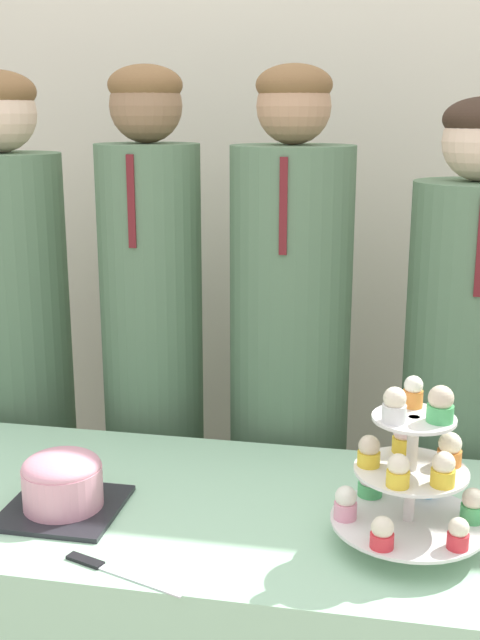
{
  "coord_description": "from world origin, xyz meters",
  "views": [
    {
      "loc": [
        0.38,
        -1.11,
        1.51
      ],
      "look_at": [
        0.1,
        0.35,
        1.12
      ],
      "focal_mm": 45.0,
      "sensor_mm": 36.0,
      "label": 1
    }
  ],
  "objects_px": {
    "round_cake": "(62,482)",
    "cake_knife": "(105,568)",
    "student_1": "(154,390)",
    "student_2": "(289,406)",
    "cupcake_stand": "(411,474)",
    "student_0": "(18,386)",
    "student_3": "(461,431)"
  },
  "relations": [
    {
      "from": "student_0",
      "to": "student_1",
      "type": "distance_m",
      "value": 0.39
    },
    {
      "from": "round_cake",
      "to": "student_2",
      "type": "relative_size",
      "value": 0.14
    },
    {
      "from": "round_cake",
      "to": "cake_knife",
      "type": "relative_size",
      "value": 0.95
    },
    {
      "from": "student_0",
      "to": "student_1",
      "type": "height_order",
      "value": "student_1"
    },
    {
      "from": "round_cake",
      "to": "cake_knife",
      "type": "xyz_separation_m",
      "value": [
        0.15,
        -0.19,
        -0.06
      ]
    },
    {
      "from": "student_0",
      "to": "student_3",
      "type": "xyz_separation_m",
      "value": [
        1.2,
        -0.0,
        -0.04
      ]
    },
    {
      "from": "cake_knife",
      "to": "student_1",
      "type": "xyz_separation_m",
      "value": [
        -0.15,
        0.79,
        0.04
      ]
    },
    {
      "from": "cake_knife",
      "to": "student_3",
      "type": "xyz_separation_m",
      "value": [
        0.65,
        0.79,
        -0.01
      ]
    },
    {
      "from": "round_cake",
      "to": "student_3",
      "type": "height_order",
      "value": "student_3"
    },
    {
      "from": "cake_knife",
      "to": "student_0",
      "type": "xyz_separation_m",
      "value": [
        -0.55,
        0.79,
        0.03
      ]
    },
    {
      "from": "student_1",
      "to": "student_3",
      "type": "distance_m",
      "value": 0.8
    },
    {
      "from": "student_2",
      "to": "student_3",
      "type": "height_order",
      "value": "student_2"
    },
    {
      "from": "student_1",
      "to": "student_2",
      "type": "bearing_deg",
      "value": 0.0
    },
    {
      "from": "student_2",
      "to": "cupcake_stand",
      "type": "bearing_deg",
      "value": -63.69
    },
    {
      "from": "cupcake_stand",
      "to": "student_0",
      "type": "bearing_deg",
      "value": 150.25
    },
    {
      "from": "student_1",
      "to": "cupcake_stand",
      "type": "bearing_deg",
      "value": -42.31
    },
    {
      "from": "cake_knife",
      "to": "student_1",
      "type": "height_order",
      "value": "student_1"
    },
    {
      "from": "round_cake",
      "to": "student_3",
      "type": "relative_size",
      "value": 0.14
    },
    {
      "from": "round_cake",
      "to": "student_0",
      "type": "height_order",
      "value": "student_0"
    },
    {
      "from": "round_cake",
      "to": "student_1",
      "type": "xyz_separation_m",
      "value": [
        0.0,
        0.6,
        -0.02
      ]
    },
    {
      "from": "round_cake",
      "to": "student_2",
      "type": "bearing_deg",
      "value": 58.71
    },
    {
      "from": "round_cake",
      "to": "student_1",
      "type": "distance_m",
      "value": 0.6
    },
    {
      "from": "cupcake_stand",
      "to": "student_3",
      "type": "bearing_deg",
      "value": 77.31
    },
    {
      "from": "student_0",
      "to": "student_3",
      "type": "bearing_deg",
      "value": -0.0
    },
    {
      "from": "cupcake_stand",
      "to": "student_0",
      "type": "distance_m",
      "value": 1.23
    },
    {
      "from": "cake_knife",
      "to": "student_2",
      "type": "xyz_separation_m",
      "value": [
        0.21,
        0.79,
        0.02
      ]
    },
    {
      "from": "cupcake_stand",
      "to": "student_2",
      "type": "bearing_deg",
      "value": 116.31
    },
    {
      "from": "student_0",
      "to": "student_2",
      "type": "distance_m",
      "value": 0.76
    },
    {
      "from": "round_cake",
      "to": "student_2",
      "type": "distance_m",
      "value": 0.71
    },
    {
      "from": "student_2",
      "to": "cake_knife",
      "type": "bearing_deg",
      "value": -105.12
    },
    {
      "from": "cake_knife",
      "to": "student_1",
      "type": "relative_size",
      "value": 0.14
    },
    {
      "from": "student_1",
      "to": "student_2",
      "type": "relative_size",
      "value": 1.0
    }
  ]
}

